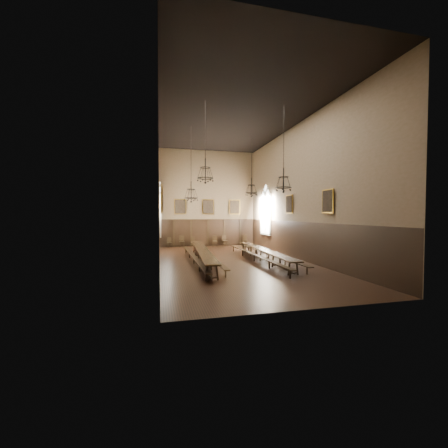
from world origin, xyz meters
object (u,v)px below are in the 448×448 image
object	(u,v)px
bench_left_inner	(210,258)
chair_4	(215,243)
bench_right_inner	(254,257)
chair_0	(170,244)
chandelier_back_left	(191,193)
chandelier_front_right	(283,182)
chandelier_front_left	(205,173)
chair_1	(182,244)
chair_7	(245,242)
chair_5	(225,243)
chandelier_back_right	(252,189)
bench_left_outer	(194,259)
bench_right_outer	(269,256)
table_right	(264,255)
chair_2	(193,244)
table_left	(202,256)

from	to	relation	value
bench_left_inner	chair_4	bearing A→B (deg)	76.58
bench_right_inner	chair_0	bearing A→B (deg)	119.54
chandelier_back_left	chandelier_front_right	xyz separation A→B (m)	(4.59, -4.80, 0.35)
chandelier_front_left	chandelier_front_right	xyz separation A→B (m)	(4.34, -0.35, -0.42)
chair_1	chandelier_back_left	distance (m)	7.43
chair_4	chair_7	xyz separation A→B (m)	(2.97, 0.00, 0.01)
chair_1	chair_4	distance (m)	3.09
chair_5	chandelier_back_right	xyz separation A→B (m)	(0.69, -5.67, 4.57)
bench_right_inner	chandelier_back_left	size ratio (longest dim) A/B	2.08
bench_left_outer	bench_right_outer	distance (m)	4.95
chair_0	chandelier_back_left	bearing A→B (deg)	-92.62
table_right	chair_2	distance (m)	9.33
bench_left_outer	bench_left_inner	xyz separation A→B (m)	(1.08, 0.41, -0.02)
table_left	chair_5	xyz separation A→B (m)	(3.47, 8.49, -0.10)
table_right	bench_right_outer	world-z (taller)	table_right
table_left	bench_right_outer	bearing A→B (deg)	-0.30
chair_0	chandelier_front_left	world-z (taller)	chandelier_front_left
chair_0	chair_2	bearing A→B (deg)	-15.09
table_right	bench_right_outer	size ratio (longest dim) A/B	0.97
chandelier_front_left	table_right	bearing A→B (deg)	26.05
bench_right_outer	chandelier_front_left	xyz separation A→B (m)	(-4.56, -2.23, 4.91)
table_right	chair_4	world-z (taller)	chair_4
bench_left_outer	bench_right_inner	bearing A→B (deg)	-0.82
table_left	chair_0	bearing A→B (deg)	101.29
bench_left_outer	chandelier_front_left	distance (m)	5.31
chair_1	chandelier_back_right	size ratio (longest dim) A/B	0.23
chandelier_front_right	chair_5	bearing A→B (deg)	93.52
chair_1	chair_7	bearing A→B (deg)	-5.50
table_right	chandelier_front_right	size ratio (longest dim) A/B	2.05
bench_right_inner	bench_left_outer	bearing A→B (deg)	179.18
bench_right_outer	chandelier_front_right	world-z (taller)	chandelier_front_right
chair_1	chandelier_front_right	size ratio (longest dim) A/B	0.22
bench_left_outer	chair_2	xyz separation A→B (m)	(0.95, 8.64, -0.02)
chandelier_front_left	chandelier_front_right	distance (m)	4.37
table_left	bench_left_outer	world-z (taller)	table_left
table_left	chandelier_back_left	bearing A→B (deg)	101.14
chair_7	chandelier_front_right	distance (m)	12.01
bench_right_outer	chair_1	world-z (taller)	chair_1
chair_4	chair_5	distance (m)	0.98
bench_right_outer	chandelier_front_left	distance (m)	7.06
chair_0	table_right	bearing A→B (deg)	-70.93
bench_right_inner	chair_0	distance (m)	10.04
chair_0	chair_5	distance (m)	5.16
chandelier_back_right	chair_2	bearing A→B (deg)	124.18
chair_1	chandelier_back_left	xyz separation A→B (m)	(0.16, -6.19, 4.12)
table_right	chair_2	bearing A→B (deg)	112.49
bench_left_outer	chair_5	distance (m)	9.64
table_right	chandelier_back_right	world-z (taller)	chandelier_back_right
bench_right_outer	chandelier_back_right	bearing A→B (deg)	94.34
bench_left_inner	chandelier_back_right	distance (m)	6.45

